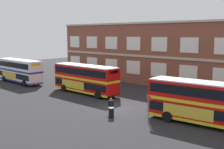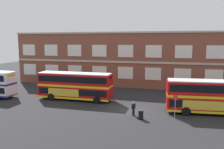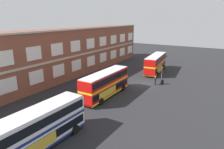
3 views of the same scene
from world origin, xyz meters
TOP-DOWN VIEW (x-y plane):
  - ground_plane at (0.00, 2.00)m, footprint 120.00×120.00m
  - brick_terminal_building at (-1.04, 17.98)m, footprint 50.98×8.19m
  - double_decker_near at (-23.98, 1.29)m, footprint 11.03×2.97m
  - double_decker_middle at (-8.93, 3.17)m, footprint 11.01×2.91m
  - double_decker_far at (9.95, 1.29)m, footprint 11.20×3.69m
  - waiting_passenger at (0.80, -1.92)m, footprint 0.45×0.58m
  - bus_stand_flag at (5.51, -1.69)m, footprint 0.44×0.10m
  - station_litter_bin at (1.83, -2.99)m, footprint 0.60×0.60m

SIDE VIEW (x-z plane):
  - ground_plane at x=0.00m, z-range 0.00..0.00m
  - station_litter_bin at x=1.83m, z-range 0.01..1.04m
  - waiting_passenger at x=0.80m, z-range 0.08..1.78m
  - bus_stand_flag at x=5.51m, z-range 0.29..2.99m
  - double_decker_near at x=-23.98m, z-range 0.11..4.18m
  - double_decker_middle at x=-8.93m, z-range 0.11..4.18m
  - double_decker_far at x=9.95m, z-range 0.11..4.18m
  - brick_terminal_building at x=-1.04m, z-range -0.15..10.27m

